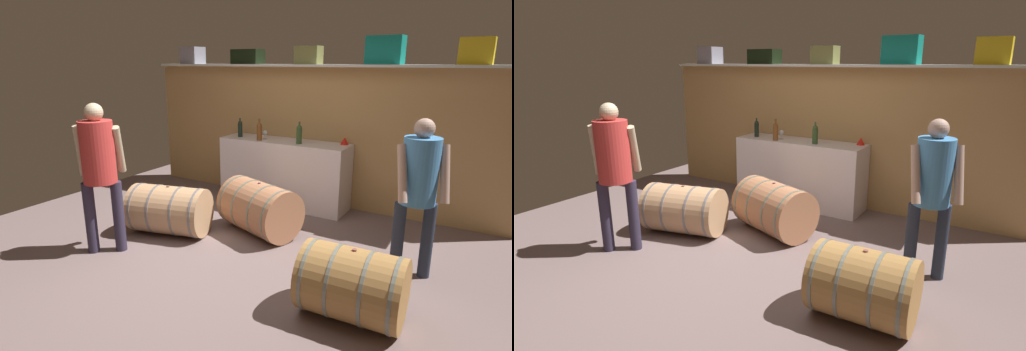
# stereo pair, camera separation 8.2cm
# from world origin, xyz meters

# --- Properties ---
(ground_plane) EXTENTS (6.58, 7.92, 0.02)m
(ground_plane) POSITION_xyz_m (0.00, 0.59, -0.01)
(ground_plane) COLOR #705C5B
(back_wall_panel) EXTENTS (5.38, 0.10, 1.93)m
(back_wall_panel) POSITION_xyz_m (0.00, 2.36, 0.97)
(back_wall_panel) COLOR tan
(back_wall_panel) RESTS_ON ground
(high_shelf_board) EXTENTS (4.95, 0.40, 0.03)m
(high_shelf_board) POSITION_xyz_m (0.00, 2.21, 1.95)
(high_shelf_board) COLOR silver
(high_shelf_board) RESTS_ON back_wall_panel
(toolcase_grey) EXTENTS (0.30, 0.31, 0.26)m
(toolcase_grey) POSITION_xyz_m (-1.99, 2.21, 2.09)
(toolcase_grey) COLOR gray
(toolcase_grey) RESTS_ON high_shelf_board
(toolcase_black) EXTENTS (0.43, 0.29, 0.21)m
(toolcase_black) POSITION_xyz_m (-0.97, 2.21, 2.07)
(toolcase_black) COLOR black
(toolcase_black) RESTS_ON high_shelf_board
(toolcase_olive) EXTENTS (0.33, 0.29, 0.24)m
(toolcase_olive) POSITION_xyz_m (-0.01, 2.21, 2.08)
(toolcase_olive) COLOR olive
(toolcase_olive) RESTS_ON high_shelf_board
(toolcase_teal) EXTENTS (0.44, 0.26, 0.34)m
(toolcase_teal) POSITION_xyz_m (0.99, 2.21, 2.13)
(toolcase_teal) COLOR #118477
(toolcase_teal) RESTS_ON high_shelf_board
(toolcase_yellow) EXTENTS (0.35, 0.27, 0.29)m
(toolcase_yellow) POSITION_xyz_m (1.98, 2.21, 2.11)
(toolcase_yellow) COLOR yellow
(toolcase_yellow) RESTS_ON high_shelf_board
(work_cabinet) EXTENTS (1.85, 0.53, 0.93)m
(work_cabinet) POSITION_xyz_m (-0.26, 2.04, 0.46)
(work_cabinet) COLOR white
(work_cabinet) RESTS_ON ground
(wine_bottle_amber) EXTENTS (0.07, 0.07, 0.30)m
(wine_bottle_amber) POSITION_xyz_m (-0.57, 1.87, 1.06)
(wine_bottle_amber) COLOR brown
(wine_bottle_amber) RESTS_ON work_cabinet
(wine_bottle_dark) EXTENTS (0.07, 0.07, 0.27)m
(wine_bottle_dark) POSITION_xyz_m (-0.97, 1.98, 1.05)
(wine_bottle_dark) COLOR black
(wine_bottle_dark) RESTS_ON work_cabinet
(wine_bottle_green) EXTENTS (0.08, 0.08, 0.30)m
(wine_bottle_green) POSITION_xyz_m (0.01, 1.94, 1.06)
(wine_bottle_green) COLOR #334F29
(wine_bottle_green) RESTS_ON work_cabinet
(wine_glass) EXTENTS (0.08, 0.08, 0.13)m
(wine_glass) POSITION_xyz_m (-0.56, 2.00, 1.02)
(wine_glass) COLOR white
(wine_glass) RESTS_ON work_cabinet
(red_funnel) EXTENTS (0.11, 0.11, 0.10)m
(red_funnel) POSITION_xyz_m (0.55, 2.21, 0.98)
(red_funnel) COLOR red
(red_funnel) RESTS_ON work_cabinet
(wine_barrel_near) EXTENTS (1.07, 0.89, 0.63)m
(wine_barrel_near) POSITION_xyz_m (-0.02, 0.93, 0.31)
(wine_barrel_near) COLOR #AF724E
(wine_barrel_near) RESTS_ON ground
(wine_barrel_far) EXTENTS (1.02, 0.78, 0.59)m
(wine_barrel_far) POSITION_xyz_m (-0.94, 0.38, 0.29)
(wine_barrel_far) COLOR tan
(wine_barrel_far) RESTS_ON ground
(wine_barrel_flank) EXTENTS (0.82, 0.62, 0.60)m
(wine_barrel_flank) POSITION_xyz_m (1.47, -0.15, 0.30)
(wine_barrel_flank) COLOR #A4753F
(wine_barrel_flank) RESTS_ON ground
(winemaker_pouring) EXTENTS (0.50, 0.46, 1.52)m
(winemaker_pouring) POSITION_xyz_m (1.75, 0.78, 0.94)
(winemaker_pouring) COLOR #272E3F
(winemaker_pouring) RESTS_ON ground
(visitor_tasting) EXTENTS (0.51, 0.50, 1.60)m
(visitor_tasting) POSITION_xyz_m (-1.20, -0.33, 0.98)
(visitor_tasting) COLOR #2E283D
(visitor_tasting) RESTS_ON ground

